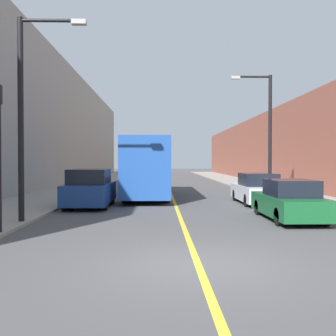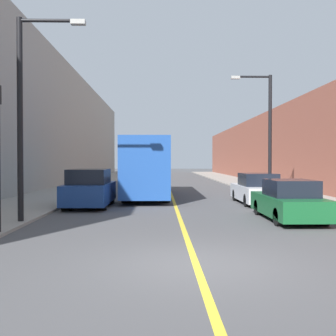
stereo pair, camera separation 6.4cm
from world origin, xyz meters
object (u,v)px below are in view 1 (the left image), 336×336
object	(u,v)px
car_right_near	(289,202)
street_lamp_left	(27,105)
car_right_mid	(257,190)
bus	(148,167)
street_lamp_right	(267,128)
parked_suv_left	(90,189)

from	to	relation	value
car_right_near	street_lamp_left	distance (m)	10.03
car_right_mid	street_lamp_left	distance (m)	11.95
bus	street_lamp_right	distance (m)	7.37
bus	parked_suv_left	world-z (taller)	bus
street_lamp_right	bus	bearing A→B (deg)	168.69
bus	car_right_mid	bearing A→B (deg)	-34.34
bus	street_lamp_right	size ratio (longest dim) A/B	1.49
car_right_near	car_right_mid	xyz separation A→B (m)	(0.21, 5.55, 0.02)
bus	street_lamp_left	bearing A→B (deg)	-110.94
car_right_near	car_right_mid	bearing A→B (deg)	87.88
parked_suv_left	car_right_mid	distance (m)	8.40
street_lamp_left	street_lamp_right	distance (m)	13.89
bus	parked_suv_left	distance (m)	5.81
parked_suv_left	car_right_near	bearing A→B (deg)	-28.20
car_right_mid	street_lamp_right	bearing A→B (deg)	65.33
street_lamp_left	street_lamp_right	bearing A→B (deg)	39.22
car_right_near	street_lamp_right	size ratio (longest dim) A/B	0.63
car_right_mid	street_lamp_right	distance (m)	4.39
parked_suv_left	street_lamp_right	world-z (taller)	street_lamp_right
bus	street_lamp_right	bearing A→B (deg)	-11.31
parked_suv_left	street_lamp_left	bearing A→B (deg)	-104.25
street_lamp_left	car_right_mid	bearing A→B (deg)	33.08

